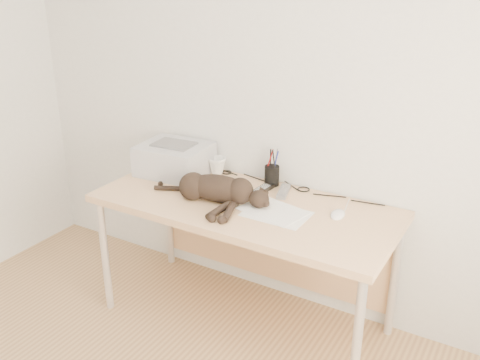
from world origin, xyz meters
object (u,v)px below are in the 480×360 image
Objects in this scene: desk at (252,219)px; mug at (217,166)px; printer at (175,159)px; pen_cup at (272,175)px; cat at (214,190)px; mouse at (338,212)px.

desk is 15.17× the size of mug.
pen_cup is (0.58, 0.13, -0.03)m from printer.
mug is at bearing -178.42° from pen_cup.
printer reaches higher than cat.
cat is at bearing -114.34° from pen_cup.
pen_cup reaches higher than printer.
cat is 0.38m from pen_cup.
mouse is at bearing 2.26° from desk.
cat is 3.24× the size of pen_cup.
cat is (0.42, -0.22, -0.02)m from printer.
printer is at bearing 171.12° from mouse.
cat is 0.40m from mug.
mug is 0.50× the size of pen_cup.
printer is at bearing -151.45° from mug.
cat reaches higher than mouse.
printer is 0.61× the size of cat.
mug reaches higher than mouse.
mouse is (0.47, -0.18, -0.04)m from pen_cup.
mug is at bearing 151.03° from desk.
pen_cup is at bearing 1.58° from mug.
mouse is (0.83, -0.17, -0.03)m from mug.
pen_cup is at bearing 86.82° from desk.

